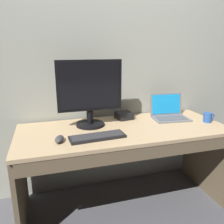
{
  "coord_description": "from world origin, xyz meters",
  "views": [
    {
      "loc": [
        -0.59,
        -1.64,
        1.33
      ],
      "look_at": [
        -0.1,
        0.0,
        0.85
      ],
      "focal_mm": 36.63,
      "sensor_mm": 36.0,
      "label": 1
    }
  ],
  "objects_px": {
    "wired_keyboard": "(97,137)",
    "external_drive_box": "(124,115)",
    "external_monitor": "(90,92)",
    "coffee_mug": "(208,117)",
    "laptop_space_gray": "(169,113)",
    "computer_mouse": "(59,139)"
  },
  "relations": [
    {
      "from": "external_monitor",
      "to": "external_drive_box",
      "type": "relative_size",
      "value": 3.78
    },
    {
      "from": "laptop_space_gray",
      "to": "computer_mouse",
      "type": "bearing_deg",
      "value": -164.52
    },
    {
      "from": "laptop_space_gray",
      "to": "coffee_mug",
      "type": "bearing_deg",
      "value": -36.99
    },
    {
      "from": "wired_keyboard",
      "to": "coffee_mug",
      "type": "xyz_separation_m",
      "value": [
        1.0,
        0.09,
        0.03
      ]
    },
    {
      "from": "external_monitor",
      "to": "coffee_mug",
      "type": "height_order",
      "value": "external_monitor"
    },
    {
      "from": "laptop_space_gray",
      "to": "external_drive_box",
      "type": "height_order",
      "value": "laptop_space_gray"
    },
    {
      "from": "wired_keyboard",
      "to": "computer_mouse",
      "type": "xyz_separation_m",
      "value": [
        -0.27,
        0.01,
        0.01
      ]
    },
    {
      "from": "external_monitor",
      "to": "external_drive_box",
      "type": "height_order",
      "value": "external_monitor"
    },
    {
      "from": "laptop_space_gray",
      "to": "external_monitor",
      "type": "xyz_separation_m",
      "value": [
        -0.73,
        -0.02,
        0.24
      ]
    },
    {
      "from": "laptop_space_gray",
      "to": "wired_keyboard",
      "type": "distance_m",
      "value": 0.79
    },
    {
      "from": "computer_mouse",
      "to": "laptop_space_gray",
      "type": "bearing_deg",
      "value": 31.53
    },
    {
      "from": "external_drive_box",
      "to": "wired_keyboard",
      "type": "bearing_deg",
      "value": -131.04
    },
    {
      "from": "wired_keyboard",
      "to": "external_drive_box",
      "type": "xyz_separation_m",
      "value": [
        0.34,
        0.39,
        0.02
      ]
    },
    {
      "from": "computer_mouse",
      "to": "coffee_mug",
      "type": "height_order",
      "value": "coffee_mug"
    },
    {
      "from": "external_monitor",
      "to": "laptop_space_gray",
      "type": "bearing_deg",
      "value": 1.42
    },
    {
      "from": "external_monitor",
      "to": "wired_keyboard",
      "type": "relative_size",
      "value": 1.31
    },
    {
      "from": "laptop_space_gray",
      "to": "coffee_mug",
      "type": "relative_size",
      "value": 3.09
    },
    {
      "from": "wired_keyboard",
      "to": "coffee_mug",
      "type": "height_order",
      "value": "coffee_mug"
    },
    {
      "from": "wired_keyboard",
      "to": "external_drive_box",
      "type": "bearing_deg",
      "value": 48.96
    },
    {
      "from": "external_monitor",
      "to": "external_drive_box",
      "type": "xyz_separation_m",
      "value": [
        0.33,
        0.12,
        -0.26
      ]
    },
    {
      "from": "wired_keyboard",
      "to": "coffee_mug",
      "type": "relative_size",
      "value": 3.81
    },
    {
      "from": "external_monitor",
      "to": "coffee_mug",
      "type": "relative_size",
      "value": 4.98
    }
  ]
}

